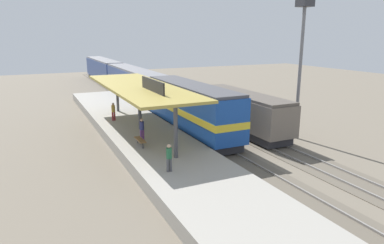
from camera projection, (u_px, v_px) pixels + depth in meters
The scene contains 14 objects.
ground_plane at pixel (208, 130), 33.01m from camera, with size 120.00×120.00×0.00m, color #706656.
track_near at pixel (188, 132), 32.17m from camera, with size 3.20×110.00×0.16m.
track_far at pixel (231, 127), 34.08m from camera, with size 3.20×110.00×0.16m.
platform at pixel (141, 134), 30.16m from camera, with size 6.00×44.00×0.90m, color #9E998E.
station_canopy at pixel (139, 87), 29.08m from camera, with size 5.20×18.00×4.70m.
platform_bench at pixel (140, 140), 25.37m from camera, with size 0.44×1.70×0.50m.
locomotive at pixel (191, 108), 31.17m from camera, with size 2.93×14.43×4.44m.
passenger_carriage_front at pixel (134, 84), 46.97m from camera, with size 2.90×20.00×4.24m.
passenger_carriage_rear at pixel (103, 70), 65.21m from camera, with size 2.90×20.00×4.24m.
freight_car at pixel (242, 111), 31.92m from camera, with size 2.80×12.00×3.54m.
light_mast at pixel (302, 40), 28.52m from camera, with size 1.10×1.10×11.70m.
person_waiting at pixel (113, 111), 32.74m from camera, with size 0.34×0.34×1.71m.
person_walking at pixel (169, 156), 20.43m from camera, with size 0.34×0.34×1.71m.
person_boarding at pixel (142, 128), 26.58m from camera, with size 0.34×0.34×1.71m.
Camera 1 is at (-12.94, -28.13, 8.82)m, focal length 32.44 mm.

